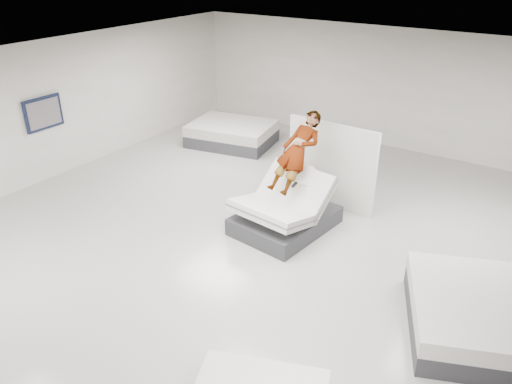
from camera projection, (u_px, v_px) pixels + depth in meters
room at (243, 182)px, 8.09m from camera, size 14.00×14.04×3.20m
hero_bed at (285, 212)px, 9.74m from camera, size 1.68×2.10×1.24m
person at (296, 166)px, 9.58m from camera, size 0.82×1.67×1.40m
remote at (294, 185)px, 9.30m from camera, size 0.07×0.15×0.08m
divider_panel at (331, 165)px, 10.43m from camera, size 2.02×0.19×1.84m
flat_bed_right_far at (468, 314)px, 7.17m from camera, size 2.29×2.58×0.59m
flat_bed_left_far at (232, 134)px, 14.00m from camera, size 2.50×2.06×0.61m
wall_poster at (44, 113)px, 11.41m from camera, size 0.06×0.95×0.75m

